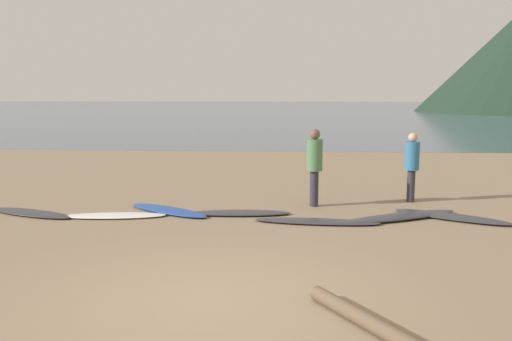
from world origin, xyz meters
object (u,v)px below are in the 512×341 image
Objects in this scene: surfboard_2 at (168,210)px; surfboard_6 at (452,217)px; surfboard_0 at (31,213)px; surfboard_4 at (317,221)px; surfboard_1 at (114,216)px; person_0 at (412,161)px; surfboard_5 at (400,217)px; surfboard_3 at (239,213)px; person_1 at (315,161)px; driftwood_log at (364,320)px.

surfboard_6 reaches higher than surfboard_2.
surfboard_0 and surfboard_4 have the same top height.
person_0 is (6.23, 1.90, 0.89)m from surfboard_1.
surfboard_1 is 1.31× the size of person_0.
person_0 is (5.25, 1.39, 0.88)m from surfboard_2.
surfboard_5 is at bearing 19.03° from surfboard_4.
surfboard_3 is at bearing -150.62° from surfboard_6.
person_1 is at bearing 32.12° from surfboard_0.
surfboard_0 is at bearing -174.25° from person_1.
surfboard_1 is 6.68m from surfboard_6.
driftwood_log reaches higher than surfboard_5.
surfboard_2 is at bearing -55.40° from person_0.
surfboard_4 is 0.89× the size of surfboard_5.
surfboard_4 is 1.80m from person_1.
surfboard_3 is 4.21m from surfboard_6.
surfboard_0 is 5.78m from surfboard_4.
person_1 reaches higher than surfboard_3.
surfboard_1 is at bearing 132.30° from driftwood_log.
surfboard_3 is at bearing 109.66° from driftwood_log.
person_0 is (-0.45, 1.61, 0.88)m from surfboard_6.
surfboard_4 is 1.52× the size of person_0.
surfboard_4 is 4.49m from driftwood_log.
person_0 is (2.22, 2.13, 0.89)m from surfboard_4.
surfboard_6 is at bearing 64.49° from driftwood_log.
person_0 reaches higher than surfboard_2.
surfboard_6 is at bearing 21.77° from surfboard_0.
person_1 is (-2.21, -0.60, 0.07)m from person_0.
surfboard_1 is 6.57m from person_0.
surfboard_5 reaches higher than surfboard_4.
person_0 is 0.90× the size of driftwood_log.
surfboard_2 is 0.78× the size of surfboard_5.
surfboard_2 is 4.69m from surfboard_5.
surfboard_5 is (3.19, -0.17, 0.01)m from surfboard_3.
driftwood_log reaches higher than surfboard_4.
surfboard_6 reaches higher than surfboard_4.
driftwood_log is at bearing -54.34° from surfboard_1.
driftwood_log is (6.05, -4.83, 0.05)m from surfboard_0.
surfboard_5 is 1.53× the size of driftwood_log.
surfboard_3 is (2.47, 0.38, 0.00)m from surfboard_1.
surfboard_4 is (3.03, -0.73, -0.01)m from surfboard_2.
surfboard_1 is 0.99× the size of surfboard_3.
person_0 reaches higher than surfboard_6.
surfboard_5 is at bearing 28.90° from surfboard_2.
surfboard_0 is at bearing 169.60° from surfboard_1.
surfboard_2 is 1.50m from surfboard_3.
surfboard_4 is 1.37× the size of driftwood_log.
surfboard_2 is (0.98, 0.50, 0.01)m from surfboard_1.
surfboard_6 is at bearing 35.28° from person_0.
surfboard_1 is (1.76, -0.12, -0.00)m from surfboard_0.
person_0 is 0.93× the size of person_1.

